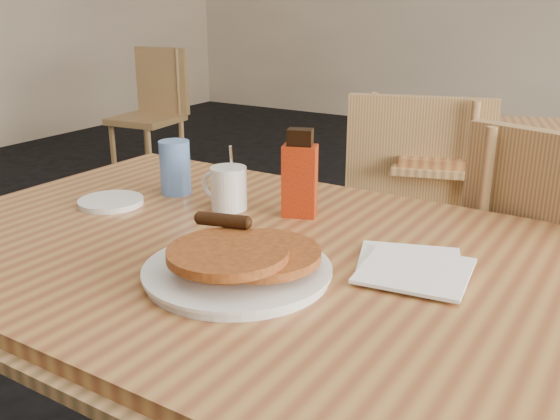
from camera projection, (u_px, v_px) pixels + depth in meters
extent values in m
cube|color=#A9753C|center=(247.00, 256.00, 1.14)|extent=(1.31, 0.88, 0.04)
cube|color=tan|center=(247.00, 264.00, 1.15)|extent=(1.35, 0.92, 0.02)
cylinder|color=tan|center=(401.00, 256.00, 2.09)|extent=(0.04, 0.04, 0.71)
cube|color=tan|center=(388.00, 276.00, 1.74)|extent=(0.52, 0.52, 0.04)
cube|color=tan|center=(417.00, 175.00, 1.81)|extent=(0.41, 0.16, 0.45)
cylinder|color=tan|center=(305.00, 358.00, 1.76)|extent=(0.04, 0.04, 0.42)
cylinder|color=tan|center=(457.00, 338.00, 1.86)|extent=(0.04, 0.04, 0.42)
cylinder|color=tan|center=(543.00, 234.00, 2.60)|extent=(0.04, 0.04, 0.48)
cube|color=tan|center=(553.00, 315.00, 1.51)|extent=(0.52, 0.52, 0.04)
cube|color=tan|center=(554.00, 245.00, 1.28)|extent=(0.41, 0.16, 0.46)
cylinder|color=tan|center=(454.00, 410.00, 1.54)|extent=(0.04, 0.04, 0.43)
cube|color=tan|center=(146.00, 120.00, 4.07)|extent=(0.43, 0.43, 0.04)
cube|color=tan|center=(162.00, 80.00, 4.13)|extent=(0.39, 0.08, 0.43)
cylinder|color=tan|center=(114.00, 154.00, 4.09)|extent=(0.04, 0.04, 0.40)
cylinder|color=tan|center=(182.00, 150.00, 4.19)|extent=(0.04, 0.04, 0.40)
cylinder|color=white|center=(237.00, 272.00, 1.00)|extent=(0.30, 0.30, 0.02)
cylinder|color=white|center=(237.00, 268.00, 1.00)|extent=(0.31, 0.31, 0.01)
cylinder|color=#9D4B21|center=(230.00, 256.00, 1.03)|extent=(0.19, 0.19, 0.01)
cylinder|color=#9D4B21|center=(261.00, 254.00, 1.00)|extent=(0.19, 0.19, 0.01)
cylinder|color=#9D4B21|center=(228.00, 253.00, 0.96)|extent=(0.19, 0.19, 0.01)
cylinder|color=black|center=(223.00, 220.00, 1.05)|extent=(0.09, 0.05, 0.02)
cylinder|color=white|center=(229.00, 188.00, 1.32)|extent=(0.08, 0.08, 0.09)
torus|color=white|center=(214.00, 185.00, 1.34)|extent=(0.06, 0.01, 0.06)
cylinder|color=black|center=(228.00, 171.00, 1.31)|extent=(0.07, 0.07, 0.01)
cylinder|color=silver|center=(233.00, 174.00, 1.30)|extent=(0.03, 0.05, 0.13)
cube|color=maroon|center=(300.00, 181.00, 1.27)|extent=(0.08, 0.06, 0.15)
cube|color=black|center=(300.00, 137.00, 1.24)|extent=(0.06, 0.05, 0.03)
cube|color=white|center=(409.00, 264.00, 1.05)|extent=(0.22, 0.22, 0.01)
cube|color=white|center=(415.00, 270.00, 1.01)|extent=(0.19, 0.19, 0.01)
cylinder|color=#5C89D8|center=(175.00, 167.00, 1.42)|extent=(0.08, 0.08, 0.12)
cylinder|color=white|center=(111.00, 202.00, 1.36)|extent=(0.14, 0.14, 0.01)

